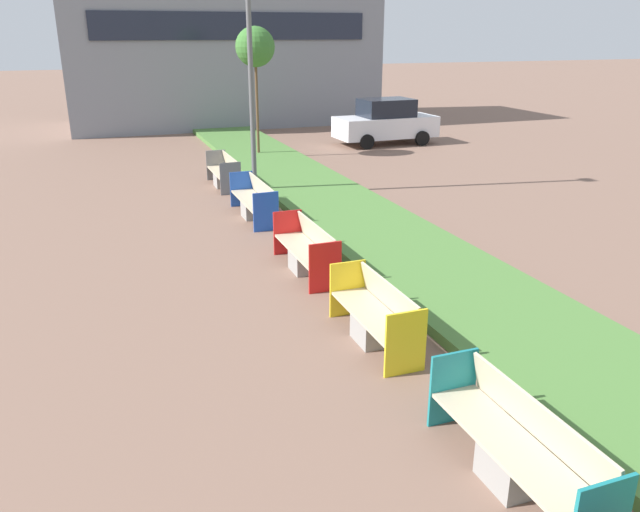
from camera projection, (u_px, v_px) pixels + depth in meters
name	position (u px, v px, depth m)	size (l,w,h in m)	color
planter_grass_strip	(460.00, 287.00, 11.34)	(2.80, 120.00, 0.18)	#4C7A38
building_backdrop	(220.00, 36.00, 31.22)	(15.01, 6.54, 8.56)	gray
bench_teal_frame	(517.00, 452.00, 6.44)	(0.65, 2.41, 0.94)	gray
bench_yellow_frame	(376.00, 319.00, 9.44)	(0.65, 2.09, 0.94)	gray
bench_red_frame	(307.00, 253.00, 12.24)	(0.65, 2.27, 0.94)	gray
bench_blue_frame	(255.00, 203.00, 15.79)	(0.65, 2.47, 0.94)	gray
bench_grey_frame	(224.00, 175.00, 18.96)	(0.65, 2.13, 0.94)	gray
street_lamp_post	(249.00, 25.00, 16.58)	(0.24, 0.44, 8.51)	#56595B
sapling_tree_far	(255.00, 48.00, 22.20)	(1.41, 1.41, 4.67)	brown
parked_car_distant	(386.00, 122.00, 26.02)	(4.24, 2.00, 1.86)	silver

